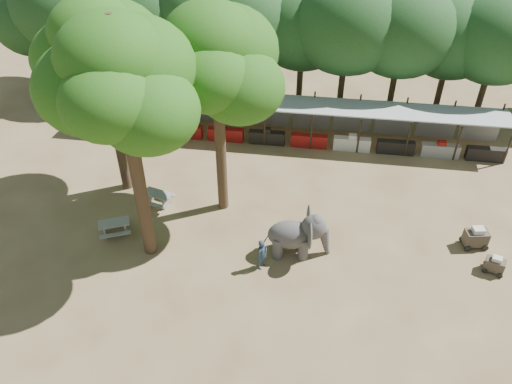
# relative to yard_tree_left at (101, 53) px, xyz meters

# --- Properties ---
(ground) EXTENTS (100.00, 100.00, 0.00)m
(ground) POSITION_rel_yard_tree_left_xyz_m (9.13, -7.19, -8.20)
(ground) COLOR brown
(ground) RESTS_ON ground
(vendor_stalls) EXTENTS (28.00, 2.99, 2.80)m
(vendor_stalls) POSITION_rel_yard_tree_left_xyz_m (9.13, 6.65, -7.02)
(vendor_stalls) COLOR #A4A6AC
(vendor_stalls) RESTS_ON ground
(yard_tree_left) EXTENTS (7.10, 6.90, 11.02)m
(yard_tree_left) POSITION_rel_yard_tree_left_xyz_m (0.00, 0.00, 0.00)
(yard_tree_left) COLOR #332316
(yard_tree_left) RESTS_ON ground
(yard_tree_center) EXTENTS (7.10, 6.90, 12.04)m
(yard_tree_center) POSITION_rel_yard_tree_left_xyz_m (3.00, -5.00, 1.01)
(yard_tree_center) COLOR #332316
(yard_tree_center) RESTS_ON ground
(yard_tree_back) EXTENTS (7.10, 6.90, 11.36)m
(yard_tree_back) POSITION_rel_yard_tree_left_xyz_m (6.00, -1.00, 0.34)
(yard_tree_back) COLOR #332316
(yard_tree_back) RESTS_ON ground
(backdrop_trees) EXTENTS (46.46, 5.95, 8.33)m
(backdrop_trees) POSITION_rel_yard_tree_left_xyz_m (9.13, 11.81, -2.69)
(backdrop_trees) COLOR #332316
(backdrop_trees) RESTS_ON ground
(elephant) EXTENTS (3.28, 2.48, 2.47)m
(elephant) POSITION_rel_yard_tree_left_xyz_m (10.56, -4.29, -6.96)
(elephant) COLOR #423F3F
(elephant) RESTS_ON ground
(handler) EXTENTS (0.68, 0.74, 1.72)m
(handler) POSITION_rel_yard_tree_left_xyz_m (8.92, -5.56, -7.34)
(handler) COLOR #26384C
(handler) RESTS_ON ground
(picnic_table_near) EXTENTS (2.02, 1.93, 0.79)m
(picnic_table_near) POSITION_rel_yard_tree_left_xyz_m (0.92, -4.25, -7.68)
(picnic_table_near) COLOR gray
(picnic_table_near) RESTS_ON ground
(picnic_table_far) EXTENTS (1.91, 1.80, 0.79)m
(picnic_table_far) POSITION_rel_yard_tree_left_xyz_m (2.44, -1.56, -7.68)
(picnic_table_far) COLOR gray
(picnic_table_far) RESTS_ON ground
(cart_front) EXTENTS (1.13, 0.93, 0.95)m
(cart_front) POSITION_rel_yard_tree_left_xyz_m (20.09, -4.24, -7.73)
(cart_front) COLOR #392F25
(cart_front) RESTS_ON ground
(cart_back) EXTENTS (1.37, 1.03, 1.22)m
(cart_back) POSITION_rel_yard_tree_left_xyz_m (19.50, -2.53, -7.60)
(cart_back) COLOR #392F25
(cart_back) RESTS_ON ground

